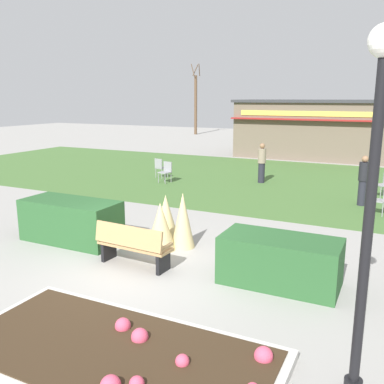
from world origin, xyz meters
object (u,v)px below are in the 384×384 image
tree_right_bg (196,104)px  park_bench (133,245)px  person_strolling (363,180)px  parked_car_center_slot (328,135)px  food_kiosk (321,129)px  cafe_chair_north (166,170)px  cafe_chair_west (382,199)px  cafe_chair_east (160,167)px  trash_bin (64,216)px  person_standing (262,163)px  parked_car_west_slot (269,133)px  lamppost_near (373,178)px

tree_right_bg → park_bench: bearing=-66.7°
person_strolling → parked_car_center_slot: (-4.15, 20.08, -0.22)m
food_kiosk → cafe_chair_north: size_ratio=11.21×
cafe_chair_west → parked_car_center_slot: size_ratio=0.21×
food_kiosk → cafe_chair_north: (-4.55, -10.80, -1.20)m
food_kiosk → cafe_chair_east: 11.40m
cafe_chair_east → tree_right_bg: 23.58m
park_bench → person_strolling: 8.79m
trash_bin → person_strolling: (6.90, 6.73, 0.39)m
cafe_chair_east → person_strolling: size_ratio=0.53×
trash_bin → person_standing: person_standing is taller
food_kiosk → cafe_chair_north: 11.78m
food_kiosk → tree_right_bg: bearing=139.9°
cafe_chair_east → parked_car_center_slot: bearing=76.6°
parked_car_center_slot → trash_bin: bearing=-95.9°
person_standing → parked_car_west_slot: person_standing is taller
parked_car_center_slot → person_standing: bearing=-90.2°
person_strolling → tree_right_bg: (-17.30, 23.09, 2.13)m
parked_car_west_slot → tree_right_bg: tree_right_bg is taller
person_strolling → tree_right_bg: 28.93m
food_kiosk → cafe_chair_west: (3.99, -12.37, -1.20)m
tree_right_bg → cafe_chair_east: bearing=-68.3°
person_strolling → trash_bin: bearing=-102.3°
trash_bin → parked_car_center_slot: parked_car_center_slot is taller
park_bench → cafe_chair_north: park_bench is taller
person_strolling → parked_car_west_slot: 22.01m
trash_bin → person_strolling: 9.65m
parked_car_west_slot → parked_car_center_slot: (4.85, -0.00, 0.00)m
cafe_chair_east → tree_right_bg: tree_right_bg is taller
cafe_chair_north → tree_right_bg: tree_right_bg is taller
cafe_chair_north → person_strolling: bearing=-3.9°
person_strolling → parked_car_west_slot: bearing=147.5°
cafe_chair_west → cafe_chair_north: same height
food_kiosk → lamppost_near: bearing=-79.2°
parked_car_center_slot → person_strolling: bearing=-78.3°
cafe_chair_north → parked_car_center_slot: parked_car_center_slot is taller
food_kiosk → person_strolling: 11.84m
parked_car_west_slot → person_standing: bearing=-74.9°
trash_bin → tree_right_bg: tree_right_bg is taller
lamppost_near → cafe_chair_west: lamppost_near is taller
park_bench → cafe_chair_east: size_ratio=1.94×
cafe_chair_west → person_strolling: 1.27m
person_standing → food_kiosk: bearing=-73.4°
lamppost_near → parked_car_west_slot: (-9.73, 30.11, -2.06)m
cafe_chair_west → parked_car_center_slot: parked_car_center_slot is taller
lamppost_near → cafe_chair_west: bearing=90.5°
park_bench → cafe_chair_east: park_bench is taller
person_standing → tree_right_bg: tree_right_bg is taller
lamppost_near → person_strolling: bearing=94.2°
lamppost_near → cafe_chair_north: size_ratio=4.85×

